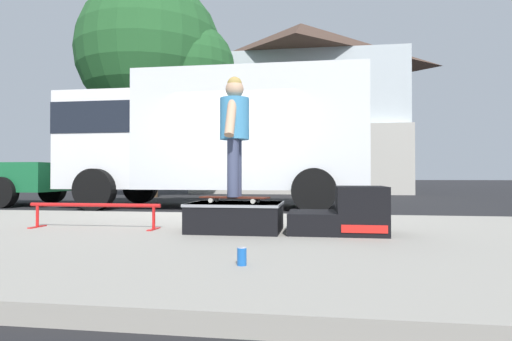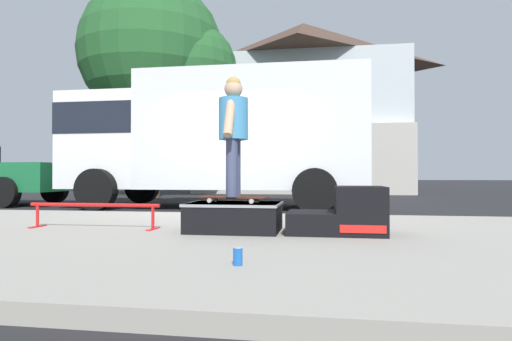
{
  "view_description": "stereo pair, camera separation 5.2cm",
  "coord_description": "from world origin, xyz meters",
  "px_view_note": "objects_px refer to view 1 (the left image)",
  "views": [
    {
      "loc": [
        1.69,
        -7.37,
        0.74
      ],
      "look_at": [
        0.78,
        -1.15,
        0.82
      ],
      "focal_mm": 29.26,
      "sensor_mm": 36.0,
      "label": 1
    },
    {
      "loc": [
        1.74,
        -7.36,
        0.74
      ],
      "look_at": [
        0.78,
        -1.15,
        0.82
      ],
      "focal_mm": 29.26,
      "sensor_mm": 36.0,
      "label": 2
    }
  ],
  "objects_px": {
    "skater_kid": "(235,126)",
    "street_tree_main": "(158,57)",
    "skate_box": "(236,216)",
    "kicker_ramp": "(346,214)",
    "soda_can": "(242,256)",
    "box_truck": "(213,135)",
    "grind_rail": "(94,209)",
    "skateboard": "(235,198)"
  },
  "relations": [
    {
      "from": "skater_kid",
      "to": "street_tree_main",
      "type": "bearing_deg",
      "value": 116.29
    },
    {
      "from": "skate_box",
      "to": "kicker_ramp",
      "type": "xyz_separation_m",
      "value": [
        1.21,
        -0.0,
        0.04
      ]
    },
    {
      "from": "street_tree_main",
      "to": "skate_box",
      "type": "bearing_deg",
      "value": -63.59
    },
    {
      "from": "soda_can",
      "to": "street_tree_main",
      "type": "relative_size",
      "value": 0.02
    },
    {
      "from": "skate_box",
      "to": "box_truck",
      "type": "height_order",
      "value": "box_truck"
    },
    {
      "from": "skate_box",
      "to": "grind_rail",
      "type": "xyz_separation_m",
      "value": [
        -1.71,
        -0.0,
        0.05
      ]
    },
    {
      "from": "skate_box",
      "to": "skateboard",
      "type": "xyz_separation_m",
      "value": [
        -0.01,
        -0.03,
        0.2
      ]
    },
    {
      "from": "skate_box",
      "to": "kicker_ramp",
      "type": "distance_m",
      "value": 1.21
    },
    {
      "from": "skater_kid",
      "to": "soda_can",
      "type": "xyz_separation_m",
      "value": [
        0.4,
        -1.73,
        -1.12
      ]
    },
    {
      "from": "skater_kid",
      "to": "skateboard",
      "type": "bearing_deg",
      "value": 180.0
    },
    {
      "from": "kicker_ramp",
      "to": "box_truck",
      "type": "xyz_separation_m",
      "value": [
        -2.74,
        4.95,
        1.37
      ]
    },
    {
      "from": "grind_rail",
      "to": "box_truck",
      "type": "bearing_deg",
      "value": 87.86
    },
    {
      "from": "grind_rail",
      "to": "skateboard",
      "type": "xyz_separation_m",
      "value": [
        1.7,
        -0.03,
        0.15
      ]
    },
    {
      "from": "skateboard",
      "to": "skater_kid",
      "type": "distance_m",
      "value": 0.81
    },
    {
      "from": "box_truck",
      "to": "grind_rail",
      "type": "bearing_deg",
      "value": -92.14
    },
    {
      "from": "skate_box",
      "to": "box_truck",
      "type": "bearing_deg",
      "value": 107.1
    },
    {
      "from": "grind_rail",
      "to": "skater_kid",
      "type": "height_order",
      "value": "skater_kid"
    },
    {
      "from": "kicker_ramp",
      "to": "skateboard",
      "type": "xyz_separation_m",
      "value": [
        -1.22,
        -0.03,
        0.17
      ]
    },
    {
      "from": "soda_can",
      "to": "skateboard",
      "type": "bearing_deg",
      "value": 102.92
    },
    {
      "from": "grind_rail",
      "to": "street_tree_main",
      "type": "height_order",
      "value": "street_tree_main"
    },
    {
      "from": "grind_rail",
      "to": "box_truck",
      "type": "distance_m",
      "value": 5.14
    },
    {
      "from": "skate_box",
      "to": "soda_can",
      "type": "distance_m",
      "value": 1.8
    },
    {
      "from": "soda_can",
      "to": "box_truck",
      "type": "xyz_separation_m",
      "value": [
        -1.91,
        6.71,
        1.52
      ]
    },
    {
      "from": "skater_kid",
      "to": "street_tree_main",
      "type": "distance_m",
      "value": 10.89
    },
    {
      "from": "kicker_ramp",
      "to": "skateboard",
      "type": "distance_m",
      "value": 1.23
    },
    {
      "from": "skate_box",
      "to": "kicker_ramp",
      "type": "bearing_deg",
      "value": -0.02
    },
    {
      "from": "kicker_ramp",
      "to": "box_truck",
      "type": "height_order",
      "value": "box_truck"
    },
    {
      "from": "grind_rail",
      "to": "skateboard",
      "type": "relative_size",
      "value": 2.04
    },
    {
      "from": "kicker_ramp",
      "to": "street_tree_main",
      "type": "height_order",
      "value": "street_tree_main"
    },
    {
      "from": "skateboard",
      "to": "skater_kid",
      "type": "height_order",
      "value": "skater_kid"
    },
    {
      "from": "skater_kid",
      "to": "box_truck",
      "type": "bearing_deg",
      "value": 106.9
    },
    {
      "from": "box_truck",
      "to": "skater_kid",
      "type": "bearing_deg",
      "value": -73.1
    },
    {
      "from": "skater_kid",
      "to": "grind_rail",
      "type": "bearing_deg",
      "value": 179.02
    },
    {
      "from": "box_truck",
      "to": "street_tree_main",
      "type": "relative_size",
      "value": 0.92
    },
    {
      "from": "skate_box",
      "to": "grind_rail",
      "type": "bearing_deg",
      "value": -179.89
    },
    {
      "from": "skateboard",
      "to": "kicker_ramp",
      "type": "bearing_deg",
      "value": 1.5
    },
    {
      "from": "kicker_ramp",
      "to": "skater_kid",
      "type": "xyz_separation_m",
      "value": [
        -1.22,
        -0.03,
        0.97
      ]
    },
    {
      "from": "skateboard",
      "to": "street_tree_main",
      "type": "relative_size",
      "value": 0.11
    },
    {
      "from": "kicker_ramp",
      "to": "skateboard",
      "type": "height_order",
      "value": "kicker_ramp"
    },
    {
      "from": "skate_box",
      "to": "skateboard",
      "type": "distance_m",
      "value": 0.21
    },
    {
      "from": "soda_can",
      "to": "street_tree_main",
      "type": "bearing_deg",
      "value": 114.33
    },
    {
      "from": "kicker_ramp",
      "to": "grind_rail",
      "type": "height_order",
      "value": "kicker_ramp"
    }
  ]
}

